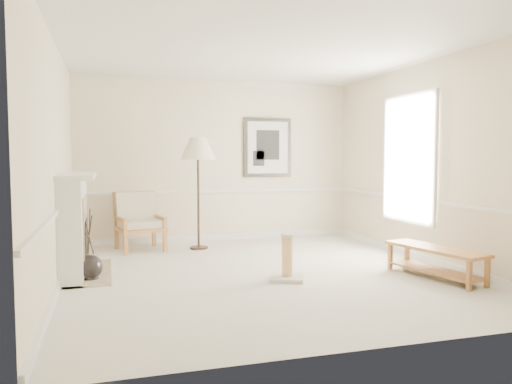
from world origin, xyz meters
TOP-DOWN VIEW (x-y plane):
  - ground at (0.00, 0.00)m, footprint 5.50×5.50m
  - room at (0.14, 0.08)m, footprint 5.04×5.54m
  - fireplace at (-2.34, 0.60)m, footprint 0.64×1.64m
  - floor_vase at (-2.15, 0.18)m, footprint 0.31×0.31m
  - armchair at (-1.45, 2.19)m, footprint 0.85×0.89m
  - floor_lamp at (-0.49, 1.96)m, footprint 0.63×0.63m
  - bench at (2.01, -0.89)m, footprint 0.69×1.42m
  - scratching_post at (0.19, -0.46)m, footprint 0.53×0.53m

SIDE VIEW (x-z plane):
  - ground at x=0.00m, z-range 0.00..0.00m
  - floor_vase at x=-2.15m, z-range -0.28..0.61m
  - scratching_post at x=0.19m, z-range -0.11..0.47m
  - bench at x=2.01m, z-range 0.07..0.46m
  - armchair at x=-1.45m, z-range 0.04..0.98m
  - fireplace at x=-2.34m, z-range -0.01..1.30m
  - floor_lamp at x=-0.49m, z-range 0.69..2.53m
  - room at x=0.14m, z-range 0.41..3.33m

